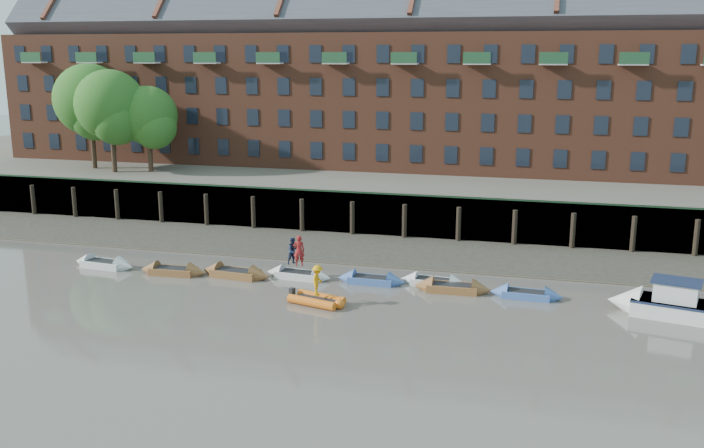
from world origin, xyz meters
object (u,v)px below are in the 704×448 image
(rowboat_7, at_px, (526,294))
(rowboat_2, at_px, (236,273))
(rowboat_0, at_px, (104,264))
(rowboat_3, at_px, (298,275))
(rowboat_5, at_px, (434,282))
(rowboat_4, at_px, (371,280))
(motor_launch, at_px, (662,303))
(person_rower_a, at_px, (299,251))
(person_rower_b, at_px, (293,251))
(person_rib_crew, at_px, (318,280))
(rib_tender, at_px, (319,300))
(rowboat_6, at_px, (452,288))
(rowboat_1, at_px, (173,271))

(rowboat_7, bearing_deg, rowboat_2, -175.90)
(rowboat_0, xyz_separation_m, rowboat_3, (12.89, 0.95, -0.01))
(rowboat_5, xyz_separation_m, rowboat_7, (5.38, -0.96, -0.00))
(rowboat_4, relative_size, motor_launch, 0.64)
(rowboat_3, relative_size, person_rower_a, 2.30)
(person_rower_b, height_order, person_rib_crew, person_rower_b)
(rib_tender, relative_size, person_rib_crew, 1.93)
(rowboat_3, bearing_deg, rowboat_6, 3.74)
(rowboat_5, distance_m, person_rib_crew, 7.65)
(rowboat_5, distance_m, person_rower_a, 8.36)
(person_rib_crew, bearing_deg, rowboat_0, 76.39)
(rib_tender, distance_m, person_rower_a, 5.21)
(rowboat_0, height_order, rowboat_5, rowboat_0)
(rowboat_3, xyz_separation_m, person_rower_b, (-0.37, 0.18, 1.45))
(rowboat_3, bearing_deg, rowboat_7, 3.89)
(rib_tender, distance_m, person_rib_crew, 1.14)
(person_rower_a, bearing_deg, rowboat_1, -9.54)
(rowboat_0, xyz_separation_m, person_rower_b, (12.52, 1.14, 1.44))
(rowboat_4, xyz_separation_m, motor_launch, (16.06, -1.50, 0.44))
(rowboat_0, height_order, person_rower_a, person_rower_a)
(rowboat_6, bearing_deg, rowboat_7, -2.32)
(rib_tender, bearing_deg, person_rib_crew, -121.39)
(rowboat_2, height_order, person_rower_b, person_rower_b)
(rowboat_2, xyz_separation_m, rowboat_6, (13.30, 0.51, -0.01))
(rowboat_0, relative_size, rowboat_7, 1.09)
(person_rower_a, bearing_deg, rowboat_5, 167.02)
(person_rib_crew, bearing_deg, rowboat_6, -60.22)
(rowboat_2, xyz_separation_m, rowboat_5, (12.09, 1.41, -0.02))
(rowboat_3, bearing_deg, rowboat_0, -170.65)
(rowboat_7, distance_m, rib_tender, 11.71)
(rowboat_0, xyz_separation_m, rowboat_6, (22.36, 0.72, 0.00))
(rowboat_4, bearing_deg, person_rower_b, -179.98)
(rowboat_4, xyz_separation_m, rowboat_5, (3.70, 0.53, -0.00))
(person_rower_a, xyz_separation_m, person_rower_b, (-0.44, 0.23, -0.11))
(rowboat_4, xyz_separation_m, person_rib_crew, (-1.95, -4.49, 1.17))
(motor_launch, bearing_deg, rowboat_0, 12.74)
(motor_launch, height_order, person_rower_b, person_rower_b)
(rowboat_1, xyz_separation_m, rowboat_4, (12.39, 1.35, -0.01))
(rowboat_0, distance_m, rowboat_4, 17.47)
(rowboat_4, xyz_separation_m, person_rower_a, (-4.48, -0.18, 1.56))
(rowboat_2, xyz_separation_m, rib_tender, (6.47, -3.57, 0.01))
(person_rower_b, bearing_deg, person_rib_crew, -107.42)
(rowboat_2, bearing_deg, rowboat_4, 11.75)
(rowboat_3, distance_m, rowboat_4, 4.56)
(rowboat_1, relative_size, rowboat_4, 1.05)
(rowboat_3, height_order, rowboat_6, rowboat_6)
(rowboat_0, relative_size, rowboat_2, 0.95)
(person_rower_a, bearing_deg, rowboat_2, -7.83)
(person_rower_b, bearing_deg, rowboat_1, 140.04)
(person_rower_b, bearing_deg, person_rower_a, -78.18)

